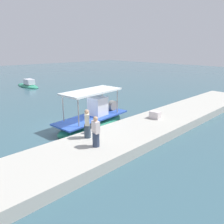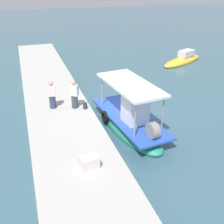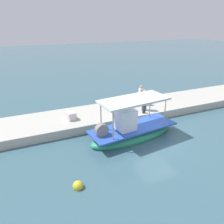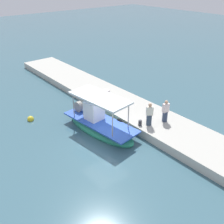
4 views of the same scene
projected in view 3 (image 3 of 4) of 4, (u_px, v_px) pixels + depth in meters
name	position (u px, v px, depth m)	size (l,w,h in m)	color
ground_plane	(156.00, 137.00, 14.35)	(120.00, 120.00, 0.00)	#3B606D
dock_quay	(128.00, 111.00, 17.62)	(36.00, 3.63, 0.60)	#B9B7AC
main_fishing_boat	(132.00, 131.00, 14.14)	(6.13, 2.61, 2.98)	#28936E
fisherman_near_bollard	(144.00, 101.00, 16.75)	(0.51, 0.52, 1.64)	#314153
fisherman_by_crate	(141.00, 96.00, 17.91)	(0.41, 0.49, 1.61)	#2F3B54
mooring_bollard	(144.00, 111.00, 16.41)	(0.24, 0.24, 0.37)	#2D2D33
cargo_crate	(71.00, 116.00, 15.39)	(0.69, 0.56, 0.52)	silver
marker_buoy	(78.00, 186.00, 10.01)	(0.49, 0.49, 0.49)	gold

